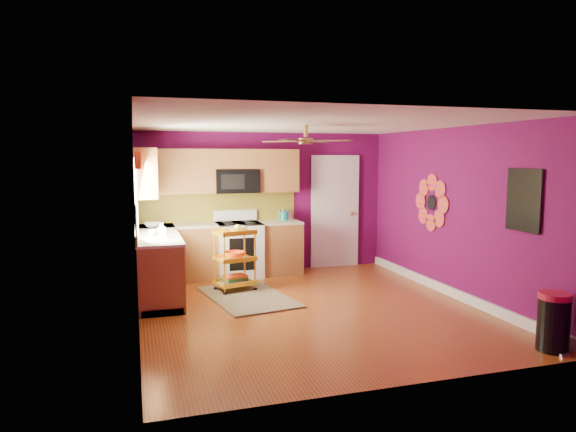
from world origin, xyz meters
name	(u,v)px	position (x,y,z in m)	size (l,w,h in m)	color
ground	(310,309)	(0.00, 0.00, 0.00)	(5.00, 5.00, 0.00)	brown
room_envelope	(312,190)	(0.03, 0.00, 1.63)	(4.54, 5.04, 2.52)	#5E0A49
lower_cabinets	(195,258)	(-1.35, 1.82, 0.43)	(2.81, 2.31, 0.94)	brown
electric_range	(239,249)	(-0.55, 2.17, 0.48)	(0.76, 0.66, 1.13)	white
upper_cabinetry	(197,173)	(-1.24, 2.17, 1.80)	(2.80, 2.30, 1.26)	brown
left_window	(136,181)	(-2.22, 1.05, 1.74)	(0.08, 1.35, 1.08)	white
panel_door	(335,213)	(1.35, 2.47, 1.02)	(0.95, 0.11, 2.15)	white
right_wall_art	(469,202)	(2.23, -0.34, 1.44)	(0.04, 2.74, 1.04)	black
ceiling_fan	(306,140)	(0.00, 0.20, 2.29)	(1.01, 1.01, 0.26)	#BF8C3F
shag_rug	(248,297)	(-0.70, 0.80, 0.01)	(1.05, 1.71, 0.02)	black
rolling_cart	(235,257)	(-0.79, 1.22, 0.53)	(0.66, 0.55, 1.04)	yellow
trash_can	(554,322)	(1.98, -2.20, 0.32)	(0.33, 0.36, 0.63)	black
teal_kettle	(283,216)	(0.28, 2.26, 1.02)	(0.18, 0.18, 0.21)	teal
toaster	(284,215)	(0.30, 2.27, 1.03)	(0.22, 0.15, 0.18)	beige
soap_bottle_a	(163,230)	(-1.88, 0.92, 1.04)	(0.09, 0.09, 0.21)	#EA3F72
soap_bottle_b	(161,229)	(-1.89, 1.25, 1.02)	(0.12, 0.12, 0.15)	white
counter_dish	(152,225)	(-1.99, 2.04, 0.98)	(0.29, 0.29, 0.07)	white
counter_cup	(153,233)	(-2.02, 1.09, 0.98)	(0.11, 0.11, 0.09)	white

